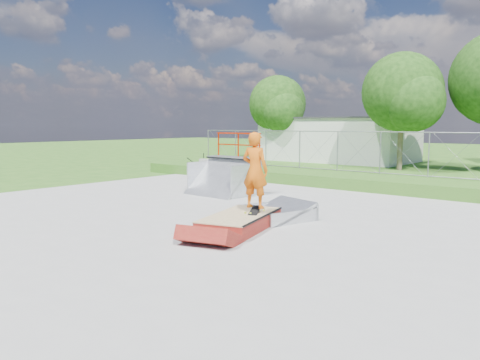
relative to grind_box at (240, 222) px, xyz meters
The scene contains 13 objects.
ground 0.86m from the grind_box, 162.33° to the right, with size 120.00×120.00×0.00m, color #2D601B.
concrete_pad 0.86m from the grind_box, 162.33° to the right, with size 20.00×16.00×0.04m, color #999996.
grass_berm 9.28m from the grind_box, 94.95° to the left, with size 24.00×3.00×0.50m, color #2D601B.
grind_box is the anchor object (origin of this frame).
quarter_pipe 5.88m from the grind_box, 136.43° to the left, with size 2.27×1.92×2.27m, color #A5A7AD, non-canonical shape.
flat_bank_ramp 1.49m from the grind_box, 88.54° to the left, with size 1.57×1.67×0.48m, color #A5A7AD, non-canonical shape.
skateboard 0.50m from the grind_box, 73.48° to the left, with size 0.22×0.80×0.02m, color black.
skater 1.27m from the grind_box, 73.48° to the left, with size 0.69×0.46×1.90m, color #D55B0E.
concrete_stairs 12.56m from the grind_box, 137.76° to the left, with size 1.50×1.60×0.80m, color #999996, non-canonical shape.
chain_link_fence 10.35m from the grind_box, 94.47° to the left, with size 20.00×0.06×1.80m, color gray, non-canonical shape.
utility_building_flat 23.49m from the grind_box, 112.03° to the left, with size 10.00×6.00×3.00m, color beige.
tree_left_near 18.22m from the grind_box, 98.26° to the left, with size 4.76×4.48×6.65m.
tree_left_far 23.58m from the grind_box, 122.68° to the left, with size 4.42×4.16×6.18m.
Camera 1 is at (8.02, -8.48, 2.57)m, focal length 35.00 mm.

